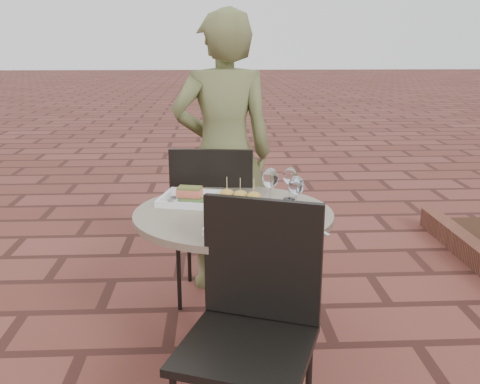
{
  "coord_description": "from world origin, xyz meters",
  "views": [
    {
      "loc": [
        -0.17,
        -2.35,
        1.46
      ],
      "look_at": [
        -0.06,
        -0.05,
        0.82
      ],
      "focal_mm": 40.0,
      "sensor_mm": 36.0,
      "label": 1
    }
  ],
  "objects_px": {
    "diner": "(224,155)",
    "plate_sliders": "(240,205)",
    "cafe_table": "(234,262)",
    "chair_far": "(214,213)",
    "chair_near": "(254,310)",
    "plate_tuna": "(236,225)",
    "plate_salmon": "(190,197)"
  },
  "relations": [
    {
      "from": "diner",
      "to": "plate_sliders",
      "type": "bearing_deg",
      "value": 87.23
    },
    {
      "from": "cafe_table",
      "to": "chair_far",
      "type": "distance_m",
      "value": 0.56
    },
    {
      "from": "chair_near",
      "to": "plate_sliders",
      "type": "xyz_separation_m",
      "value": [
        -0.02,
        0.57,
        0.22
      ]
    },
    {
      "from": "cafe_table",
      "to": "diner",
      "type": "xyz_separation_m",
      "value": [
        -0.03,
        0.81,
        0.34
      ]
    },
    {
      "from": "chair_near",
      "to": "cafe_table",
      "type": "bearing_deg",
      "value": 115.02
    },
    {
      "from": "plate_tuna",
      "to": "cafe_table",
      "type": "bearing_deg",
      "value": 90.97
    },
    {
      "from": "plate_sliders",
      "to": "chair_far",
      "type": "bearing_deg",
      "value": 102.1
    },
    {
      "from": "chair_far",
      "to": "chair_near",
      "type": "relative_size",
      "value": 1.0
    },
    {
      "from": "chair_far",
      "to": "diner",
      "type": "relative_size",
      "value": 0.56
    },
    {
      "from": "plate_sliders",
      "to": "plate_tuna",
      "type": "height_order",
      "value": "plate_sliders"
    },
    {
      "from": "chair_near",
      "to": "plate_tuna",
      "type": "height_order",
      "value": "chair_near"
    },
    {
      "from": "chair_far",
      "to": "cafe_table",
      "type": "bearing_deg",
      "value": 105.61
    },
    {
      "from": "cafe_table",
      "to": "diner",
      "type": "relative_size",
      "value": 0.54
    },
    {
      "from": "cafe_table",
      "to": "chair_near",
      "type": "distance_m",
      "value": 0.6
    },
    {
      "from": "plate_tuna",
      "to": "plate_salmon",
      "type": "bearing_deg",
      "value": 117.85
    },
    {
      "from": "diner",
      "to": "plate_salmon",
      "type": "distance_m",
      "value": 0.67
    },
    {
      "from": "chair_near",
      "to": "plate_sliders",
      "type": "relative_size",
      "value": 2.9
    },
    {
      "from": "diner",
      "to": "plate_tuna",
      "type": "height_order",
      "value": "diner"
    },
    {
      "from": "cafe_table",
      "to": "plate_tuna",
      "type": "relative_size",
      "value": 3.22
    },
    {
      "from": "chair_far",
      "to": "diner",
      "type": "height_order",
      "value": "diner"
    },
    {
      "from": "chair_far",
      "to": "diner",
      "type": "xyz_separation_m",
      "value": [
        0.06,
        0.26,
        0.28
      ]
    },
    {
      "from": "cafe_table",
      "to": "chair_near",
      "type": "height_order",
      "value": "chair_near"
    },
    {
      "from": "plate_salmon",
      "to": "plate_sliders",
      "type": "relative_size",
      "value": 0.99
    },
    {
      "from": "plate_salmon",
      "to": "plate_sliders",
      "type": "distance_m",
      "value": 0.3
    },
    {
      "from": "chair_far",
      "to": "plate_salmon",
      "type": "distance_m",
      "value": 0.44
    },
    {
      "from": "chair_far",
      "to": "plate_salmon",
      "type": "relative_size",
      "value": 2.94
    },
    {
      "from": "plate_tuna",
      "to": "chair_near",
      "type": "bearing_deg",
      "value": -82.87
    },
    {
      "from": "chair_near",
      "to": "plate_sliders",
      "type": "bearing_deg",
      "value": 112.15
    },
    {
      "from": "chair_far",
      "to": "plate_sliders",
      "type": "relative_size",
      "value": 2.9
    },
    {
      "from": "chair_near",
      "to": "plate_tuna",
      "type": "xyz_separation_m",
      "value": [
        -0.05,
        0.36,
        0.2
      ]
    },
    {
      "from": "plate_salmon",
      "to": "plate_sliders",
      "type": "xyz_separation_m",
      "value": [
        0.23,
        -0.18,
        0.01
      ]
    },
    {
      "from": "chair_near",
      "to": "plate_salmon",
      "type": "bearing_deg",
      "value": 128.72
    }
  ]
}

